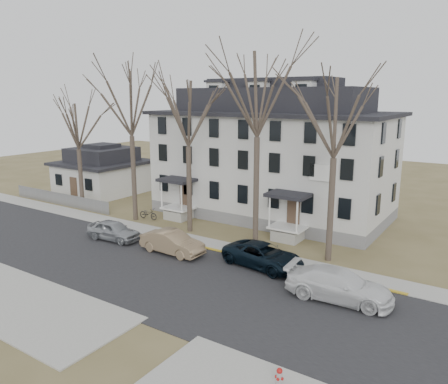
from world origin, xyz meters
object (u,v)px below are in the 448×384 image
Objects in this scene: tree_center at (258,88)px; car_white at (339,286)px; tree_mid_right at (336,112)px; tree_bungalow at (77,123)px; boarding_house at (272,156)px; bicycle_left at (148,214)px; car_silver at (114,231)px; small_house at (103,172)px; tree_far_left at (130,99)px; car_navy at (263,256)px; tree_mid_left at (188,109)px; fire_hydrant at (279,377)px; car_tan at (172,243)px.

tree_center is 2.62× the size of car_white.
tree_mid_right is 24.54m from tree_bungalow.
boarding_house is 11.01× the size of bicycle_left.
small_house is at bearing 46.78° from car_silver.
tree_far_left is 2.58× the size of car_navy.
car_navy is (8.49, -3.44, -8.86)m from tree_mid_left.
car_silver is 5.84m from bicycle_left.
small_house reaches higher than car_navy.
tree_bungalow is 2.03× the size of car_navy.
tree_far_left is at bearing 147.00° from fire_hydrant.
tree_bungalow is (4.00, -6.20, 5.87)m from small_house.
tree_far_left is 9.91m from bicycle_left.
bicycle_left is (-13.56, 4.06, -0.24)m from car_navy.
tree_mid_right reaches higher than small_house.
tree_center is at bearing 0.00° from tree_far_left.
tree_mid_left is 17.33m from car_white.
small_house is at bearing 159.97° from tree_mid_left.
car_tan reaches higher than car_silver.
car_tan is 0.84× the size of car_white.
tree_bungalow reaches higher than car_white.
tree_far_left is 17.52m from tree_mid_right.
fire_hydrant is at bearing -123.57° from car_tan.
tree_mid_right is (17.50, 0.00, -0.74)m from tree_far_left.
boarding_house is 13.64m from car_navy.
tree_mid_right is (8.50, -8.15, 4.22)m from boarding_house.
fire_hydrant is (19.62, -13.97, -0.10)m from bicycle_left.
small_house is 0.81× the size of tree_bungalow.
tree_center is 1.36× the size of tree_bungalow.
car_navy is (25.49, -9.64, -1.51)m from small_house.
fire_hydrant is (31.55, -19.55, -1.86)m from small_house.
tree_mid_right is 2.40× the size of car_navy.
car_navy is at bearing -54.06° from tree_center.
small_house is 1.85× the size of car_tan.
tree_center is at bearing 0.00° from tree_mid_left.
small_house is at bearing 77.24° from car_navy.
car_white is (13.99, -5.23, -8.79)m from tree_mid_left.
bicycle_left is (0.94, 0.62, -9.85)m from tree_far_left.
tree_center reaches higher than bicycle_left.
small_house is 0.68× the size of tree_mid_right.
tree_center is 1.15× the size of tree_mid_right.
tree_mid_left is 2.97× the size of car_silver.
car_tan is 15.10m from fire_hydrant.
tree_mid_left and tree_mid_right have the same top height.
tree_bungalow reaches higher than car_tan.
car_tan reaches higher than bicycle_left.
car_silver is (2.66, -4.96, -9.61)m from tree_far_left.
tree_mid_right reaches higher than tree_bungalow.
boarding_house is at bearing -29.77° from car_silver.
tree_far_left is 0.93× the size of tree_center.
car_navy is at bearing -22.05° from tree_mid_left.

